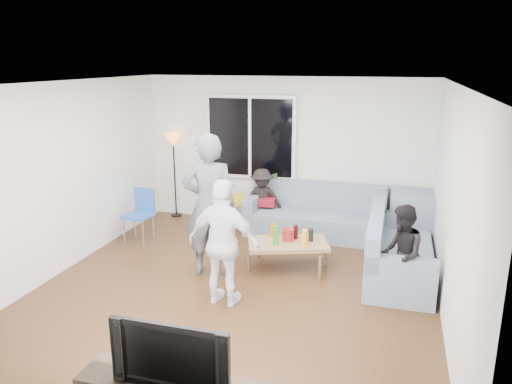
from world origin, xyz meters
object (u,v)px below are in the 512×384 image
(sofa_right_section, at_px, (400,246))
(player_left, at_px, (209,205))
(side_chair, at_px, (138,216))
(spectator_back, at_px, (262,200))
(player_right, at_px, (224,243))
(spectator_right, at_px, (401,254))
(television, at_px, (175,351))
(sofa_back_section, at_px, (315,211))
(coffee_table, at_px, (288,255))
(floor_lamp, at_px, (175,176))

(sofa_right_section, height_order, player_left, player_left)
(side_chair, distance_m, spectator_back, 2.09)
(sofa_right_section, height_order, player_right, player_right)
(spectator_right, relative_size, television, 1.27)
(sofa_back_section, bearing_deg, player_right, -103.59)
(spectator_right, height_order, television, spectator_right)
(coffee_table, relative_size, floor_lamp, 0.71)
(sofa_back_section, relative_size, side_chair, 2.67)
(floor_lamp, distance_m, player_right, 3.62)
(player_left, xyz_separation_m, spectator_back, (0.20, 1.93, -0.44))
(sofa_back_section, distance_m, side_chair, 2.90)
(spectator_right, bearing_deg, player_right, -79.41)
(coffee_table, distance_m, television, 3.35)
(coffee_table, xyz_separation_m, spectator_right, (1.52, -0.56, 0.41))
(floor_lamp, xyz_separation_m, spectator_right, (4.07, -2.34, -0.17))
(coffee_table, xyz_separation_m, player_left, (-0.99, -0.44, 0.78))
(sofa_right_section, distance_m, floor_lamp, 4.38)
(side_chair, height_order, player_right, player_right)
(floor_lamp, relative_size, spectator_right, 1.28)
(floor_lamp, bearing_deg, sofa_right_section, -21.08)
(sofa_back_section, bearing_deg, coffee_table, -95.32)
(sofa_back_section, bearing_deg, spectator_back, 178.14)
(side_chair, height_order, player_left, player_left)
(floor_lamp, xyz_separation_m, player_left, (1.56, -2.22, 0.20))
(floor_lamp, relative_size, player_left, 0.80)
(spectator_back, bearing_deg, sofa_back_section, -16.54)
(side_chair, distance_m, player_right, 2.61)
(player_right, bearing_deg, side_chair, -31.95)
(player_left, bearing_deg, television, 89.66)
(sofa_right_section, xyz_separation_m, floor_lamp, (-4.07, 1.57, 0.36))
(player_left, height_order, player_right, player_left)
(player_left, distance_m, television, 3.00)
(coffee_table, distance_m, side_chair, 2.59)
(sofa_right_section, distance_m, player_left, 2.65)
(side_chair, bearing_deg, spectator_right, -1.39)
(player_right, xyz_separation_m, spectator_right, (2.03, 0.66, -0.17))
(coffee_table, height_order, television, television)
(sofa_back_section, xyz_separation_m, player_right, (-0.65, -2.67, 0.35))
(sofa_right_section, relative_size, coffee_table, 1.82)
(sofa_right_section, relative_size, television, 2.09)
(television, bearing_deg, floor_lamp, 115.20)
(sofa_right_section, height_order, spectator_right, spectator_right)
(floor_lamp, relative_size, spectator_back, 1.44)
(sofa_right_section, relative_size, side_chair, 2.33)
(sofa_back_section, distance_m, spectator_back, 0.93)
(player_right, height_order, spectator_right, player_right)
(player_left, xyz_separation_m, spectator_right, (2.51, -0.12, -0.37))
(floor_lamp, distance_m, player_left, 2.72)
(coffee_table, height_order, side_chair, side_chair)
(coffee_table, bearing_deg, spectator_back, 117.95)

